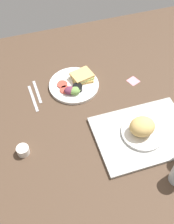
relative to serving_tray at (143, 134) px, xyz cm
name	(u,v)px	position (x,y,z in cm)	size (l,w,h in cm)	color
ground_plane	(89,113)	(19.89, -21.40, -2.30)	(190.00, 150.00, 3.00)	#4C3828
serving_tray	(143,134)	(0.00, 0.00, 0.00)	(45.00, 33.00, 1.60)	#B2B2AD
bread_plate_near	(142,129)	(1.11, -0.21, 4.52)	(20.14, 20.14, 9.50)	white
plate_with_salad	(75,84)	(21.41, -40.46, 0.97)	(27.04, 27.04, 5.40)	white
espresso_cup	(23,150)	(55.28, -7.91, 1.20)	(5.60, 5.60, 4.00)	silver
fork	(37,92)	(42.08, -42.88, -0.55)	(17.00, 1.40, 0.50)	#B7B7BC
knife	(33,98)	(45.08, -38.88, -0.55)	(19.00, 1.40, 0.50)	#B7B7BC
sticky_note	(133,81)	(-10.42, -34.47, -0.74)	(5.60, 5.60, 0.12)	pink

